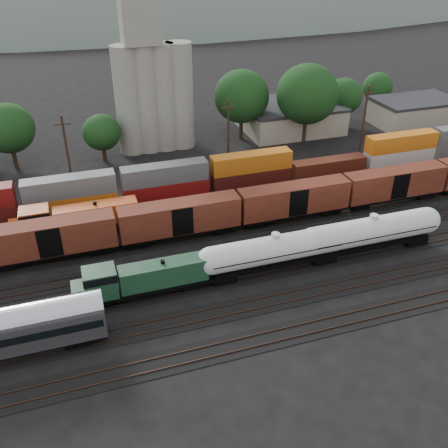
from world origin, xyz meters
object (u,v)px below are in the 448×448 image
object	(u,v)px
orange_locomotive	(73,219)
grain_silo	(153,86)
green_locomotive	(138,280)
tank_car_a	(275,250)

from	to	relation	value
orange_locomotive	grain_silo	world-z (taller)	grain_silo
green_locomotive	orange_locomotive	world-z (taller)	orange_locomotive
orange_locomotive	tank_car_a	bearing A→B (deg)	-35.54
green_locomotive	tank_car_a	distance (m)	15.37
green_locomotive	grain_silo	size ratio (longest dim) A/B	0.53
green_locomotive	orange_locomotive	xyz separation A→B (m)	(-5.63, 15.00, 0.11)
orange_locomotive	grain_silo	xyz separation A→B (m)	(15.90, 26.00, 8.79)
green_locomotive	orange_locomotive	distance (m)	16.02
green_locomotive	grain_silo	xyz separation A→B (m)	(10.27, 41.00, 8.90)
tank_car_a	orange_locomotive	distance (m)	25.81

